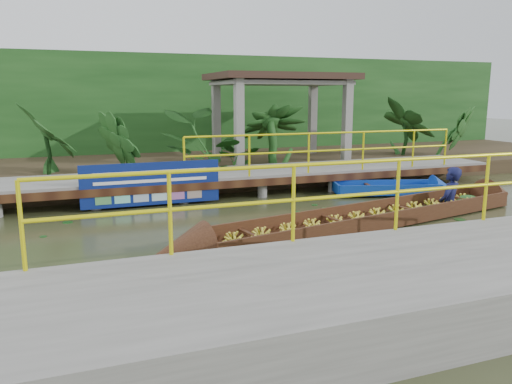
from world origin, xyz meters
name	(u,v)px	position (x,y,z in m)	size (l,w,h in m)	color
ground	(265,227)	(0.00, 0.00, 0.00)	(80.00, 80.00, 0.00)	#30351A
land_strip	(182,165)	(0.00, 7.50, 0.23)	(30.00, 8.00, 0.45)	#2E2317
far_dock	(217,176)	(0.02, 3.43, 0.48)	(16.00, 2.06, 1.66)	slate
near_dock	(464,279)	(1.00, -4.20, 0.30)	(18.00, 2.40, 1.73)	slate
pavilion	(280,86)	(3.00, 6.30, 2.82)	(4.40, 3.00, 3.00)	slate
foliage_backdrop	(167,109)	(0.00, 10.00, 2.00)	(30.00, 0.80, 4.00)	#174215
vendor_boat	(388,209)	(2.50, -0.50, 0.26)	(9.28, 2.81, 2.18)	#351A0E
moored_blue_boat	(414,189)	(4.80, 1.64, 0.13)	(3.17, 1.63, 0.73)	#0E379B
blue_banner	(152,183)	(-1.78, 2.48, 0.56)	(3.13, 0.04, 0.98)	navy
tropical_plants	(270,134)	(2.25, 5.30, 1.37)	(14.47, 1.47, 1.84)	#174215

